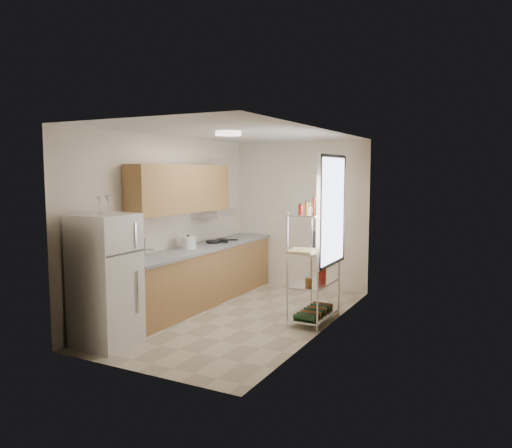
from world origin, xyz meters
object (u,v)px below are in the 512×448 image
Objects in this scene: refrigerator at (106,280)px; cutting_board at (302,251)px; rice_cooker at (188,243)px; espresso_machine at (318,238)px; frying_pan_large at (213,242)px.

refrigerator is 3.77× the size of cutting_board.
rice_cooker is at bearing 176.65° from cutting_board.
refrigerator is at bearing -135.92° from cutting_board.
refrigerator is 2.93m from espresso_machine.
rice_cooker reaches higher than cutting_board.
refrigerator is at bearing -143.73° from espresso_machine.
cutting_board is at bearing -108.29° from espresso_machine.
refrigerator is 2.56m from frying_pan_large.
espresso_machine is (1.95, 0.40, 0.14)m from rice_cooker.
refrigerator is at bearing -86.54° from rice_cooker.
rice_cooker is at bearing 177.04° from espresso_machine.
espresso_machine reaches higher than rice_cooker.
rice_cooker is 0.98× the size of frying_pan_large.
rice_cooker is 0.55× the size of cutting_board.
espresso_machine reaches higher than frying_pan_large.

